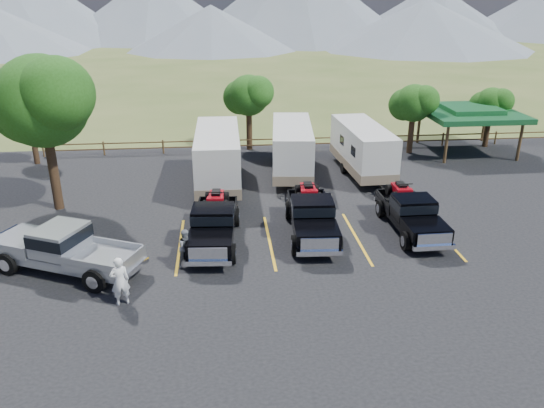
{
  "coord_description": "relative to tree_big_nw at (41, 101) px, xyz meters",
  "views": [
    {
      "loc": [
        -4.02,
        -17.4,
        10.59
      ],
      "look_at": [
        -1.82,
        4.64,
        1.6
      ],
      "focal_mm": 35.0,
      "sensor_mm": 36.0,
      "label": 1
    }
  ],
  "objects": [
    {
      "name": "trailer_left",
      "position": [
        8.33,
        2.49,
        -3.86
      ],
      "size": [
        2.5,
        9.28,
        3.23
      ],
      "rotation": [
        0.0,
        0.0,
        -0.01
      ],
      "color": "silver",
      "rests_on": "asphalt_lot"
    },
    {
      "name": "person_b",
      "position": [
        6.98,
        -6.96,
        -4.74
      ],
      "size": [
        1.01,
        0.97,
        1.63
      ],
      "primitive_type": "imported",
      "rotation": [
        0.0,
        0.0,
        0.65
      ],
      "color": "slate",
      "rests_on": "asphalt_lot"
    },
    {
      "name": "tree_ne_b",
      "position": [
        27.52,
        8.99,
        -2.47
      ],
      "size": [
        2.77,
        2.59,
        4.27
      ],
      "color": "black",
      "rests_on": "ground"
    },
    {
      "name": "stall_lines",
      "position": [
        12.55,
        -5.03,
        -5.55
      ],
      "size": [
        12.12,
        5.5,
        0.01
      ],
      "color": "gold",
      "rests_on": "asphalt_lot"
    },
    {
      "name": "rig_right",
      "position": [
        17.22,
        -4.45,
        -4.63
      ],
      "size": [
        2.07,
        5.77,
        1.92
      ],
      "rotation": [
        0.0,
        0.0,
        0.01
      ],
      "color": "black",
      "rests_on": "asphalt_lot"
    },
    {
      "name": "person_a",
      "position": [
        4.77,
        -9.57,
        -4.62
      ],
      "size": [
        0.79,
        0.65,
        1.87
      ],
      "primitive_type": "imported",
      "rotation": [
        0.0,
        0.0,
        3.49
      ],
      "color": "white",
      "rests_on": "asphalt_lot"
    },
    {
      "name": "trailer_center",
      "position": [
        12.78,
        4.13,
        -3.95
      ],
      "size": [
        3.04,
        8.88,
        3.07
      ],
      "rotation": [
        0.0,
        0.0,
        -0.11
      ],
      "color": "silver",
      "rests_on": "asphalt_lot"
    },
    {
      "name": "rail_fence",
      "position": [
        14.55,
        9.47,
        -4.99
      ],
      "size": [
        36.12,
        0.12,
        1.0
      ],
      "color": "#4F3A22",
      "rests_on": "ground"
    },
    {
      "name": "trailer_right",
      "position": [
        17.05,
        3.85,
        -3.99
      ],
      "size": [
        2.55,
        8.61,
        2.99
      ],
      "rotation": [
        0.0,
        0.0,
        0.05
      ],
      "color": "silver",
      "rests_on": "asphalt_lot"
    },
    {
      "name": "tree_ne_a",
      "position": [
        21.52,
        7.99,
        -2.11
      ],
      "size": [
        3.11,
        2.92,
        4.76
      ],
      "color": "black",
      "rests_on": "ground"
    },
    {
      "name": "ground",
      "position": [
        12.55,
        -9.03,
        -5.6
      ],
      "size": [
        320.0,
        320.0,
        0.0
      ],
      "primitive_type": "plane",
      "color": "#445825",
      "rests_on": "ground"
    },
    {
      "name": "pavilion",
      "position": [
        25.55,
        7.97,
        -2.81
      ],
      "size": [
        6.2,
        6.2,
        3.22
      ],
      "color": "#4F3A22",
      "rests_on": "ground"
    },
    {
      "name": "tree_nw_small",
      "position": [
        -3.48,
        7.99,
        -2.81
      ],
      "size": [
        2.59,
        2.43,
        3.85
      ],
      "color": "black",
      "rests_on": "ground"
    },
    {
      "name": "asphalt_lot",
      "position": [
        12.55,
        -6.03,
        -5.58
      ],
      "size": [
        44.0,
        34.0,
        0.04
      ],
      "primitive_type": "cube",
      "color": "black",
      "rests_on": "ground"
    },
    {
      "name": "tree_big_nw",
      "position": [
        0.0,
        0.0,
        0.0
      ],
      "size": [
        5.54,
        5.18,
        7.84
      ],
      "color": "black",
      "rests_on": "ground"
    },
    {
      "name": "rig_center",
      "position": [
        12.55,
        -4.38,
        -4.59
      ],
      "size": [
        2.4,
        6.13,
        2.01
      ],
      "rotation": [
        0.0,
        0.0,
        -0.06
      ],
      "color": "black",
      "rests_on": "asphalt_lot"
    },
    {
      "name": "pickup_silver",
      "position": [
        2.21,
        -6.91,
        -4.56
      ],
      "size": [
        6.65,
        4.49,
        1.91
      ],
      "rotation": [
        0.0,
        0.0,
        -2.0
      ],
      "color": "#A2A6AB",
      "rests_on": "asphalt_lot"
    },
    {
      "name": "mountain_range",
      "position": [
        4.92,
        96.95,
        2.28
      ],
      "size": [
        209.0,
        71.0,
        20.0
      ],
      "color": "slate",
      "rests_on": "ground"
    },
    {
      "name": "tree_north",
      "position": [
        10.52,
        9.99,
        -1.76
      ],
      "size": [
        3.46,
        3.24,
        5.25
      ],
      "color": "black",
      "rests_on": "ground"
    },
    {
      "name": "rig_left",
      "position": [
        8.09,
        -4.82,
        -4.61
      ],
      "size": [
        2.45,
        6.04,
        1.97
      ],
      "rotation": [
        0.0,
        0.0,
        -0.08
      ],
      "color": "black",
      "rests_on": "asphalt_lot"
    }
  ]
}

